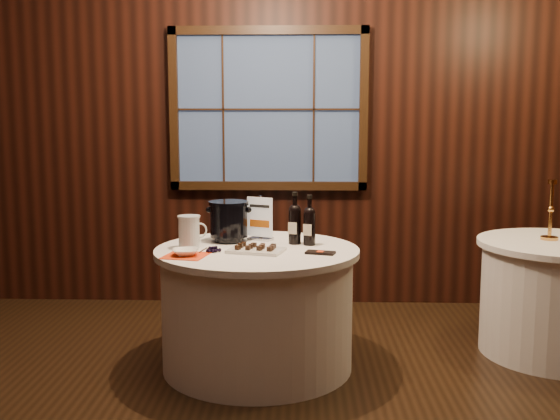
{
  "coord_description": "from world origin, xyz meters",
  "views": [
    {
      "loc": [
        0.28,
        -3.01,
        1.58
      ],
      "look_at": [
        0.15,
        0.9,
        1.03
      ],
      "focal_mm": 42.0,
      "sensor_mm": 36.0,
      "label": 1
    }
  ],
  "objects_px": {
    "sign_stand": "(261,225)",
    "glass_pitcher": "(189,232)",
    "chocolate_plate": "(256,249)",
    "port_bottle_right": "(309,223)",
    "main_table": "(257,307)",
    "ice_bucket": "(229,220)",
    "brass_candlestick": "(550,218)",
    "side_table": "(558,297)",
    "port_bottle_left": "(295,221)",
    "cracker_bowl": "(186,252)",
    "chocolate_box": "(320,253)",
    "grape_bunch": "(213,250)"
  },
  "relations": [
    {
      "from": "sign_stand",
      "to": "glass_pitcher",
      "type": "xyz_separation_m",
      "value": [
        -0.43,
        -0.27,
        0.0
      ]
    },
    {
      "from": "chocolate_plate",
      "to": "port_bottle_right",
      "type": "bearing_deg",
      "value": 35.55
    },
    {
      "from": "main_table",
      "to": "ice_bucket",
      "type": "height_order",
      "value": "ice_bucket"
    },
    {
      "from": "port_bottle_right",
      "to": "chocolate_plate",
      "type": "height_order",
      "value": "port_bottle_right"
    },
    {
      "from": "brass_candlestick",
      "to": "side_table",
      "type": "bearing_deg",
      "value": -42.86
    },
    {
      "from": "ice_bucket",
      "to": "brass_candlestick",
      "type": "xyz_separation_m",
      "value": [
        2.14,
        0.14,
        0.0
      ]
    },
    {
      "from": "sign_stand",
      "to": "port_bottle_left",
      "type": "relative_size",
      "value": 0.88
    },
    {
      "from": "main_table",
      "to": "sign_stand",
      "type": "relative_size",
      "value": 4.28
    },
    {
      "from": "side_table",
      "to": "cracker_bowl",
      "type": "height_order",
      "value": "cracker_bowl"
    },
    {
      "from": "sign_stand",
      "to": "cracker_bowl",
      "type": "height_order",
      "value": "sign_stand"
    },
    {
      "from": "chocolate_box",
      "to": "glass_pitcher",
      "type": "height_order",
      "value": "glass_pitcher"
    },
    {
      "from": "ice_bucket",
      "to": "grape_bunch",
      "type": "xyz_separation_m",
      "value": [
        -0.05,
        -0.37,
        -0.12
      ]
    },
    {
      "from": "side_table",
      "to": "grape_bunch",
      "type": "bearing_deg",
      "value": -168.78
    },
    {
      "from": "side_table",
      "to": "sign_stand",
      "type": "bearing_deg",
      "value": -179.25
    },
    {
      "from": "grape_bunch",
      "to": "brass_candlestick",
      "type": "height_order",
      "value": "brass_candlestick"
    },
    {
      "from": "port_bottle_left",
      "to": "glass_pitcher",
      "type": "height_order",
      "value": "port_bottle_left"
    },
    {
      "from": "main_table",
      "to": "sign_stand",
      "type": "xyz_separation_m",
      "value": [
        0.01,
        0.27,
        0.48
      ]
    },
    {
      "from": "ice_bucket",
      "to": "glass_pitcher",
      "type": "bearing_deg",
      "value": -135.17
    },
    {
      "from": "port_bottle_right",
      "to": "grape_bunch",
      "type": "height_order",
      "value": "port_bottle_right"
    },
    {
      "from": "sign_stand",
      "to": "glass_pitcher",
      "type": "height_order",
      "value": "sign_stand"
    },
    {
      "from": "side_table",
      "to": "chocolate_box",
      "type": "height_order",
      "value": "chocolate_box"
    },
    {
      "from": "side_table",
      "to": "glass_pitcher",
      "type": "bearing_deg",
      "value": -172.92
    },
    {
      "from": "port_bottle_right",
      "to": "cracker_bowl",
      "type": "xyz_separation_m",
      "value": [
        -0.73,
        -0.37,
        -0.12
      ]
    },
    {
      "from": "glass_pitcher",
      "to": "brass_candlestick",
      "type": "height_order",
      "value": "brass_candlestick"
    },
    {
      "from": "glass_pitcher",
      "to": "brass_candlestick",
      "type": "relative_size",
      "value": 0.5
    },
    {
      "from": "cracker_bowl",
      "to": "brass_candlestick",
      "type": "distance_m",
      "value": 2.42
    },
    {
      "from": "port_bottle_right",
      "to": "ice_bucket",
      "type": "relative_size",
      "value": 1.21
    },
    {
      "from": "ice_bucket",
      "to": "port_bottle_left",
      "type": "bearing_deg",
      "value": -8.81
    },
    {
      "from": "chocolate_box",
      "to": "cracker_bowl",
      "type": "relative_size",
      "value": 1.1
    },
    {
      "from": "glass_pitcher",
      "to": "cracker_bowl",
      "type": "bearing_deg",
      "value": -110.2
    },
    {
      "from": "chocolate_plate",
      "to": "cracker_bowl",
      "type": "height_order",
      "value": "chocolate_plate"
    },
    {
      "from": "port_bottle_left",
      "to": "grape_bunch",
      "type": "relative_size",
      "value": 2.23
    },
    {
      "from": "main_table",
      "to": "brass_candlestick",
      "type": "height_order",
      "value": "brass_candlestick"
    },
    {
      "from": "port_bottle_right",
      "to": "ice_bucket",
      "type": "height_order",
      "value": "port_bottle_right"
    },
    {
      "from": "grape_bunch",
      "to": "ice_bucket",
      "type": "bearing_deg",
      "value": 81.62
    },
    {
      "from": "ice_bucket",
      "to": "cracker_bowl",
      "type": "xyz_separation_m",
      "value": [
        -0.21,
        -0.47,
        -0.12
      ]
    },
    {
      "from": "side_table",
      "to": "port_bottle_left",
      "type": "distance_m",
      "value": 1.85
    },
    {
      "from": "side_table",
      "to": "grape_bunch",
      "type": "relative_size",
      "value": 7.12
    },
    {
      "from": "sign_stand",
      "to": "cracker_bowl",
      "type": "distance_m",
      "value": 0.67
    },
    {
      "from": "chocolate_plate",
      "to": "grape_bunch",
      "type": "xyz_separation_m",
      "value": [
        -0.26,
        -0.03,
        -0.0
      ]
    },
    {
      "from": "main_table",
      "to": "grape_bunch",
      "type": "relative_size",
      "value": 8.44
    },
    {
      "from": "glass_pitcher",
      "to": "chocolate_plate",
      "type": "bearing_deg",
      "value": -39.08
    },
    {
      "from": "side_table",
      "to": "ice_bucket",
      "type": "distance_m",
      "value": 2.26
    },
    {
      "from": "port_bottle_right",
      "to": "glass_pitcher",
      "type": "bearing_deg",
      "value": -150.14
    },
    {
      "from": "port_bottle_right",
      "to": "brass_candlestick",
      "type": "height_order",
      "value": "brass_candlestick"
    },
    {
      "from": "ice_bucket",
      "to": "chocolate_plate",
      "type": "xyz_separation_m",
      "value": [
        0.2,
        -0.33,
        -0.12
      ]
    },
    {
      "from": "port_bottle_left",
      "to": "glass_pitcher",
      "type": "xyz_separation_m",
      "value": [
        -0.66,
        -0.15,
        -0.04
      ]
    },
    {
      "from": "grape_bunch",
      "to": "cracker_bowl",
      "type": "xyz_separation_m",
      "value": [
        -0.15,
        -0.1,
        0.01
      ]
    },
    {
      "from": "cracker_bowl",
      "to": "sign_stand",
      "type": "bearing_deg",
      "value": 51.69
    },
    {
      "from": "port_bottle_right",
      "to": "grape_bunch",
      "type": "bearing_deg",
      "value": -134.66
    }
  ]
}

